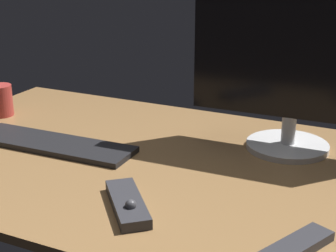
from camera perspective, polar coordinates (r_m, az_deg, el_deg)
name	(u,v)px	position (r cm, az deg, el deg)	size (l,w,h in cm)	color
desk	(156,165)	(128.87, -1.33, -4.21)	(140.00, 84.00, 2.00)	olive
monitor	(295,56)	(132.37, 13.59, 7.37)	(51.04, 21.13, 45.49)	silver
keyboard	(53,144)	(140.10, -12.41, -1.92)	(44.52, 12.19, 1.45)	black
media_remote	(128,204)	(106.48, -4.42, -8.40)	(16.77, 18.22, 3.75)	#2D2D33
tv_remote	(292,249)	(95.00, 13.34, -12.87)	(18.15, 4.75, 1.82)	#2D2D33
coffee_mug	(0,100)	(167.93, -17.74, 2.67)	(7.28, 7.28, 9.51)	#B23833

